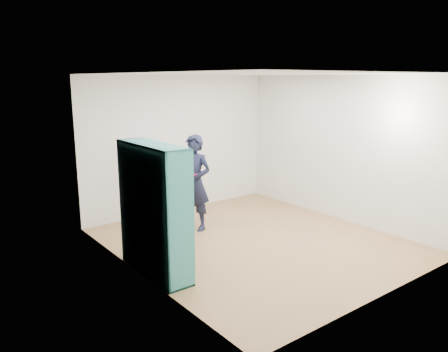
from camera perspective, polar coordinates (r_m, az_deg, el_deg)
floor at (r=7.03m, az=4.17°, el=-8.52°), size 4.50×4.50×0.00m
ceiling at (r=6.56m, az=4.54°, el=13.18°), size 4.50×4.50×0.00m
wall_left at (r=5.57m, az=-11.19°, el=-0.39°), size 0.02×4.50×2.60m
wall_right at (r=8.13m, az=14.96°, el=3.47°), size 0.02×4.50×2.60m
wall_back at (r=8.46m, az=-5.86°, el=4.18°), size 4.00×0.02×2.60m
wall_front at (r=5.26m, az=20.89°, el=-1.77°), size 4.00×0.02×2.60m
bookshelf at (r=5.73m, az=-9.28°, el=-4.64°), size 0.38×1.30×1.73m
person at (r=7.38m, az=-3.85°, el=-0.86°), size 0.60×0.70×1.63m
smartphone at (r=7.28m, az=-5.01°, el=-0.20°), size 0.05×0.09×0.12m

